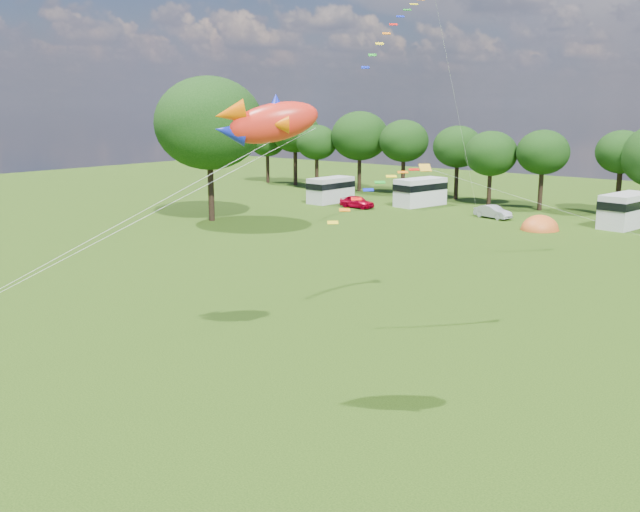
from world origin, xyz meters
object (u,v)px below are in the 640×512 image
Objects in this scene: tent_orange at (540,230)px; car_a at (357,202)px; big_tree at (209,123)px; campervan_b at (420,191)px; car_b at (493,212)px; fish_kite at (266,122)px; campervan_c at (626,209)px; campervan_a at (331,189)px.

car_a is at bearing 178.68° from tent_orange.
campervan_b is (9.63, 21.19, -7.44)m from big_tree.
tent_orange is at bearing -105.40° from car_b.
fish_kite reaches higher than campervan_b.
campervan_c reaches higher than car_b.
campervan_a is at bearing 106.47° from car_b.
campervan_b is 17.34m from tent_orange.
big_tree reaches higher than tent_orange.
car_a is 26.22m from campervan_c.
tent_orange is at bearing 53.01° from fish_kite.
car_b is 6.95m from tent_orange.
car_b is at bearing 112.44° from campervan_c.
car_b is 0.55× the size of campervan_b.
big_tree is 18.61m from campervan_a.
tent_orange is (6.11, -3.27, -0.60)m from car_b.
big_tree is 3.64× the size of fish_kite.
campervan_a is 25.27m from tent_orange.
campervan_c is at bearing 45.44° from fish_kite.
big_tree is at bearing 160.94° from car_a.
big_tree is at bearing 96.23° from fish_kite.
campervan_c reaches higher than tent_orange.
big_tree is 2.09× the size of campervan_b.
tent_orange is (16.12, -6.22, -1.56)m from campervan_b.
tent_orange is (20.31, -0.47, -0.63)m from car_a.
tent_orange is at bearing 30.18° from big_tree.
car_a is 1.08× the size of fish_kite.
big_tree is 24.44m from campervan_b.
campervan_a is at bearing 124.90° from campervan_b.
campervan_b is 21.36m from campervan_c.
campervan_c is (11.35, 3.01, 0.99)m from car_b.
car_a is 0.61× the size of campervan_c.
fish_kite reaches higher than campervan_c.
fish_kite is (5.89, -40.06, 10.09)m from tent_orange.
campervan_c is at bearing 50.10° from tent_orange.
campervan_a is at bearing 81.04° from fish_kite.
car_a is 5.15m from campervan_a.
big_tree reaches higher than car_b.
big_tree is 38.30m from campervan_c.
campervan_a reaches higher than car_b.
big_tree reaches higher than fish_kite.
fish_kite is (12.00, -43.33, 9.49)m from car_b.
big_tree is 3.38× the size of car_a.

